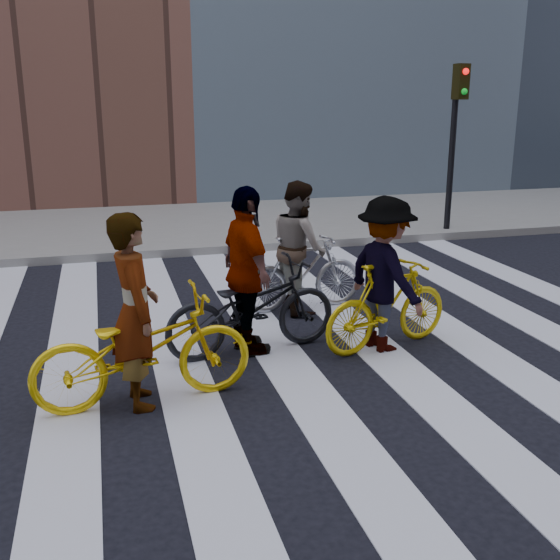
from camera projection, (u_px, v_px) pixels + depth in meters
name	position (u px, v px, depth m)	size (l,w,h in m)	color
ground	(333.00, 356.00, 7.17)	(100.00, 100.00, 0.00)	black
sidewalk_far	(214.00, 224.00, 14.10)	(100.00, 5.00, 0.15)	gray
zebra_crosswalk	(333.00, 355.00, 7.17)	(8.25, 10.00, 0.01)	silver
traffic_signal	(456.00, 121.00, 12.61)	(0.22, 0.42, 3.33)	black
bike_yellow_left	(143.00, 349.00, 5.94)	(0.70, 2.00, 1.05)	yellow
bike_silver_mid	(302.00, 273.00, 8.59)	(0.47, 1.67, 1.01)	#ADB0B7
bike_yellow_right	(388.00, 305.00, 7.26)	(0.47, 1.67, 1.00)	#DBB80C
bike_dark_rear	(252.00, 308.00, 7.13)	(0.69, 1.96, 1.03)	black
rider_left	(135.00, 311.00, 5.82)	(0.65, 0.43, 1.79)	slate
rider_mid	(299.00, 247.00, 8.48)	(0.83, 0.65, 1.71)	slate
rider_right	(385.00, 275.00, 7.15)	(1.11, 0.64, 1.72)	slate
rider_rear	(247.00, 272.00, 7.01)	(1.08, 0.45, 1.85)	slate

